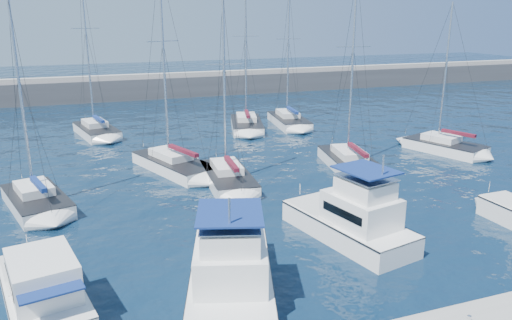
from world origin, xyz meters
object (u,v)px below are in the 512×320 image
object	(u,v)px
motor_yacht_port_outer	(43,293)
sailboat_mid_c	(228,178)
sailboat_mid_d	(351,163)
sailboat_back_c	(289,121)
sailboat_back_a	(96,130)
sailboat_mid_b	(174,164)
sailboat_mid_a	(37,201)
sailboat_back_b	(247,124)
motor_yacht_port_inner	(231,272)
motor_yacht_stbd_inner	(352,221)
sailboat_mid_e	(444,146)

from	to	relation	value
motor_yacht_port_outer	sailboat_mid_c	distance (m)	17.57
sailboat_mid_d	sailboat_back_c	size ratio (longest dim) A/B	1.02
sailboat_back_a	sailboat_back_c	bearing A→B (deg)	-17.99
motor_yacht_port_outer	sailboat_mid_d	size ratio (longest dim) A/B	0.49
sailboat_mid_b	sailboat_mid_c	xyz separation A→B (m)	(3.01, -4.72, -0.01)
sailboat_mid_a	sailboat_back_c	world-z (taller)	sailboat_back_c
sailboat_back_c	sailboat_mid_a	bearing A→B (deg)	-137.69
sailboat_mid_c	sailboat_back_a	world-z (taller)	sailboat_back_a
sailboat_back_b	sailboat_back_c	distance (m)	5.13
motor_yacht_port_inner	sailboat_back_c	distance (m)	35.55
sailboat_mid_a	sailboat_mid_d	size ratio (longest dim) A/B	0.86
motor_yacht_port_outer	sailboat_mid_d	xyz separation A→B (m)	(22.20, 13.32, -0.42)
motor_yacht_stbd_inner	sailboat_mid_c	distance (m)	11.80
sailboat_mid_d	sailboat_back_a	xyz separation A→B (m)	(-18.50, 18.91, 0.04)
sailboat_back_c	sailboat_back_a	bearing A→B (deg)	-178.26
sailboat_mid_e	sailboat_back_b	world-z (taller)	sailboat_back_b
sailboat_mid_d	sailboat_mid_c	bearing A→B (deg)	-167.44
motor_yacht_stbd_inner	sailboat_mid_e	world-z (taller)	sailboat_mid_e
sailboat_mid_b	sailboat_mid_d	bearing A→B (deg)	-37.92
motor_yacht_port_outer	sailboat_back_b	distance (m)	35.35
sailboat_back_b	sailboat_mid_d	bearing A→B (deg)	-63.85
sailboat_mid_b	sailboat_back_a	xyz separation A→B (m)	(-5.13, 14.54, 0.03)
sailboat_mid_b	sailboat_mid_d	world-z (taller)	sailboat_mid_b
motor_yacht_port_outer	sailboat_mid_e	xyz separation A→B (m)	(32.74, 14.90, -0.43)
sailboat_back_a	sailboat_back_b	bearing A→B (deg)	-21.20
motor_yacht_port_outer	sailboat_mid_a	size ratio (longest dim) A/B	0.57
motor_yacht_stbd_inner	sailboat_mid_c	size ratio (longest dim) A/B	0.62
sailboat_mid_a	sailboat_mid_c	world-z (taller)	sailboat_mid_c
motor_yacht_port_outer	sailboat_back_c	size ratio (longest dim) A/B	0.50
motor_yacht_port_outer	motor_yacht_stbd_inner	bearing A→B (deg)	-4.92
motor_yacht_stbd_inner	sailboat_mid_a	distance (m)	19.78
sailboat_mid_b	sailboat_mid_c	world-z (taller)	sailboat_mid_b
motor_yacht_port_inner	sailboat_mid_e	world-z (taller)	sailboat_mid_e
sailboat_mid_a	sailboat_mid_e	xyz separation A→B (m)	(33.69, 2.17, -0.00)
sailboat_mid_c	motor_yacht_stbd_inner	bearing A→B (deg)	-67.34
motor_yacht_port_inner	sailboat_mid_d	world-z (taller)	sailboat_mid_d
sailboat_mid_e	sailboat_back_b	xyz separation A→B (m)	(-13.69, 14.87, 0.02)
motor_yacht_port_outer	sailboat_back_c	distance (m)	38.62
sailboat_mid_a	sailboat_mid_b	xyz separation A→B (m)	(9.78, 4.96, 0.01)
sailboat_mid_c	sailboat_back_c	bearing A→B (deg)	58.87
motor_yacht_stbd_inner	sailboat_mid_d	bearing A→B (deg)	47.79
motor_yacht_port_inner	sailboat_back_a	bearing A→B (deg)	114.12
motor_yacht_port_outer	motor_yacht_port_inner	world-z (taller)	motor_yacht_port_inner
motor_yacht_port_inner	sailboat_mid_e	size ratio (longest dim) A/B	0.67
motor_yacht_stbd_inner	sailboat_mid_b	xyz separation A→B (m)	(-6.67, 15.93, -0.60)
sailboat_mid_a	sailboat_back_c	size ratio (longest dim) A/B	0.88
sailboat_mid_b	sailboat_mid_d	size ratio (longest dim) A/B	1.05
sailboat_back_b	motor_yacht_port_inner	bearing A→B (deg)	-94.85
sailboat_mid_d	sailboat_back_b	distance (m)	16.75
sailboat_mid_e	sailboat_back_c	bearing A→B (deg)	99.63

